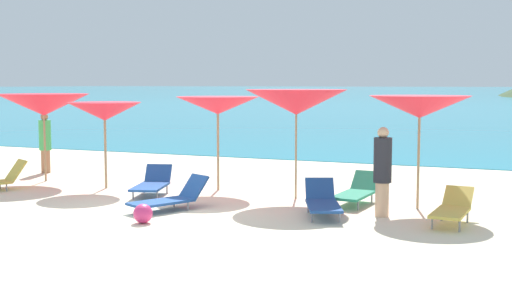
{
  "coord_description": "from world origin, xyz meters",
  "views": [
    {
      "loc": [
        6.87,
        -10.81,
        2.49
      ],
      "look_at": [
        1.4,
        2.12,
        1.2
      ],
      "focal_mm": 46.51,
      "sensor_mm": 36.0,
      "label": 1
    }
  ],
  "objects_px": {
    "umbrella_0": "(44,105)",
    "beachgoer_0": "(45,141)",
    "beachgoer_1": "(383,170)",
    "beach_ball": "(143,214)",
    "umbrella_2": "(218,106)",
    "umbrella_4": "(420,107)",
    "lounge_chair_4": "(357,191)",
    "lounge_chair_1": "(322,201)",
    "lounge_chair_2": "(452,208)",
    "lounge_chair_0": "(152,183)",
    "lounge_chair_5": "(171,198)",
    "umbrella_1": "(105,112)",
    "umbrella_3": "(296,102)"
  },
  "relations": [
    {
      "from": "umbrella_2",
      "to": "lounge_chair_0",
      "type": "bearing_deg",
      "value": -130.47
    },
    {
      "from": "umbrella_2",
      "to": "beach_ball",
      "type": "relative_size",
      "value": 6.28
    },
    {
      "from": "umbrella_0",
      "to": "beachgoer_0",
      "type": "height_order",
      "value": "umbrella_0"
    },
    {
      "from": "lounge_chair_5",
      "to": "beachgoer_0",
      "type": "relative_size",
      "value": 1.02
    },
    {
      "from": "umbrella_1",
      "to": "beachgoer_0",
      "type": "xyz_separation_m",
      "value": [
        -3.15,
        1.59,
        -0.94
      ]
    },
    {
      "from": "umbrella_0",
      "to": "umbrella_1",
      "type": "bearing_deg",
      "value": -9.15
    },
    {
      "from": "umbrella_4",
      "to": "lounge_chair_0",
      "type": "xyz_separation_m",
      "value": [
        -5.73,
        -0.65,
        -1.76
      ]
    },
    {
      "from": "umbrella_1",
      "to": "lounge_chair_0",
      "type": "height_order",
      "value": "umbrella_1"
    },
    {
      "from": "umbrella_2",
      "to": "beachgoer_1",
      "type": "relative_size",
      "value": 1.3
    },
    {
      "from": "umbrella_0",
      "to": "lounge_chair_0",
      "type": "height_order",
      "value": "umbrella_0"
    },
    {
      "from": "umbrella_0",
      "to": "lounge_chair_1",
      "type": "xyz_separation_m",
      "value": [
        7.81,
        -1.49,
        -1.67
      ]
    },
    {
      "from": "umbrella_4",
      "to": "lounge_chair_0",
      "type": "bearing_deg",
      "value": -173.55
    },
    {
      "from": "umbrella_4",
      "to": "umbrella_1",
      "type": "bearing_deg",
      "value": -178.2
    },
    {
      "from": "umbrella_3",
      "to": "umbrella_4",
      "type": "distance_m",
      "value": 2.63
    },
    {
      "from": "umbrella_4",
      "to": "lounge_chair_4",
      "type": "xyz_separation_m",
      "value": [
        -1.25,
        0.07,
        -1.76
      ]
    },
    {
      "from": "beachgoer_1",
      "to": "beach_ball",
      "type": "xyz_separation_m",
      "value": [
        -3.8,
        -2.26,
        -0.71
      ]
    },
    {
      "from": "lounge_chair_0",
      "to": "lounge_chair_1",
      "type": "height_order",
      "value": "lounge_chair_1"
    },
    {
      "from": "umbrella_3",
      "to": "lounge_chair_0",
      "type": "height_order",
      "value": "umbrella_3"
    },
    {
      "from": "lounge_chair_0",
      "to": "lounge_chair_2",
      "type": "relative_size",
      "value": 1.01
    },
    {
      "from": "lounge_chair_0",
      "to": "lounge_chair_5",
      "type": "xyz_separation_m",
      "value": [
        1.27,
        -1.37,
        -0.02
      ]
    },
    {
      "from": "umbrella_1",
      "to": "beachgoer_0",
      "type": "relative_size",
      "value": 1.22
    },
    {
      "from": "umbrella_1",
      "to": "beachgoer_1",
      "type": "bearing_deg",
      "value": -6.58
    },
    {
      "from": "lounge_chair_0",
      "to": "lounge_chair_5",
      "type": "bearing_deg",
      "value": -63.73
    },
    {
      "from": "lounge_chair_0",
      "to": "lounge_chair_5",
      "type": "distance_m",
      "value": 1.87
    },
    {
      "from": "umbrella_1",
      "to": "umbrella_4",
      "type": "relative_size",
      "value": 0.91
    },
    {
      "from": "umbrella_1",
      "to": "umbrella_0",
      "type": "bearing_deg",
      "value": 170.85
    },
    {
      "from": "beach_ball",
      "to": "umbrella_1",
      "type": "bearing_deg",
      "value": 134.35
    },
    {
      "from": "umbrella_2",
      "to": "beachgoer_0",
      "type": "distance_m",
      "value": 5.89
    },
    {
      "from": "umbrella_2",
      "to": "beachgoer_0",
      "type": "xyz_separation_m",
      "value": [
        -5.73,
        0.79,
        -1.09
      ]
    },
    {
      "from": "lounge_chair_0",
      "to": "beach_ball",
      "type": "relative_size",
      "value": 4.65
    },
    {
      "from": "lounge_chair_0",
      "to": "beach_ball",
      "type": "distance_m",
      "value": 2.99
    },
    {
      "from": "umbrella_2",
      "to": "beach_ball",
      "type": "height_order",
      "value": "umbrella_2"
    },
    {
      "from": "lounge_chair_4",
      "to": "beachgoer_0",
      "type": "xyz_separation_m",
      "value": [
        -9.16,
        1.29,
        0.61
      ]
    },
    {
      "from": "umbrella_3",
      "to": "beachgoer_0",
      "type": "height_order",
      "value": "umbrella_3"
    },
    {
      "from": "beachgoer_1",
      "to": "umbrella_1",
      "type": "bearing_deg",
      "value": 81.42
    },
    {
      "from": "umbrella_3",
      "to": "lounge_chair_5",
      "type": "distance_m",
      "value": 3.39
    },
    {
      "from": "umbrella_2",
      "to": "lounge_chair_1",
      "type": "bearing_deg",
      "value": -31.83
    },
    {
      "from": "lounge_chair_2",
      "to": "lounge_chair_4",
      "type": "bearing_deg",
      "value": 152.01
    },
    {
      "from": "beachgoer_0",
      "to": "umbrella_1",
      "type": "bearing_deg",
      "value": -109.65
    },
    {
      "from": "lounge_chair_1",
      "to": "lounge_chair_4",
      "type": "height_order",
      "value": "lounge_chair_1"
    },
    {
      "from": "umbrella_0",
      "to": "lounge_chair_5",
      "type": "bearing_deg",
      "value": -23.41
    },
    {
      "from": "umbrella_1",
      "to": "lounge_chair_5",
      "type": "distance_m",
      "value": 3.68
    },
    {
      "from": "umbrella_4",
      "to": "lounge_chair_1",
      "type": "xyz_separation_m",
      "value": [
        -1.54,
        -1.38,
        -1.75
      ]
    },
    {
      "from": "umbrella_4",
      "to": "lounge_chair_5",
      "type": "bearing_deg",
      "value": -155.66
    },
    {
      "from": "umbrella_4",
      "to": "beach_ball",
      "type": "distance_m",
      "value": 5.7
    },
    {
      "from": "beachgoer_0",
      "to": "lounge_chair_0",
      "type": "bearing_deg",
      "value": -106.09
    },
    {
      "from": "umbrella_0",
      "to": "umbrella_2",
      "type": "bearing_deg",
      "value": 5.66
    },
    {
      "from": "lounge_chair_4",
      "to": "umbrella_4",
      "type": "bearing_deg",
      "value": 1.27
    },
    {
      "from": "lounge_chair_2",
      "to": "lounge_chair_5",
      "type": "bearing_deg",
      "value": -167.47
    },
    {
      "from": "umbrella_1",
      "to": "umbrella_3",
      "type": "relative_size",
      "value": 0.87
    }
  ]
}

